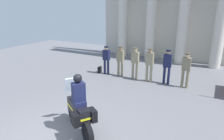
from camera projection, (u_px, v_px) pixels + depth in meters
ground_plane at (56, 139)px, 5.92m from camera, size 28.00×28.00×0.00m
colonnade_backdrop at (170, 1)px, 13.73m from camera, size 10.51×1.54×8.10m
officer_in_row_0 at (106, 58)px, 11.42m from camera, size 0.38×0.24×1.64m
officer_in_row_1 at (120, 59)px, 11.13m from camera, size 0.38×0.24×1.70m
officer_in_row_2 at (135, 61)px, 10.66m from camera, size 0.38×0.24×1.70m
officer_in_row_3 at (150, 62)px, 10.20m from camera, size 0.38×0.24×1.77m
officer_in_row_4 at (167, 64)px, 9.92m from camera, size 0.38×0.24×1.75m
officer_in_row_5 at (186, 68)px, 9.44m from camera, size 0.38×0.24×1.71m
motorcycle_with_rider at (79, 108)px, 6.07m from camera, size 1.81×1.28×1.90m
briefcase_on_ground at (100, 70)px, 11.95m from camera, size 0.10×0.32×0.36m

